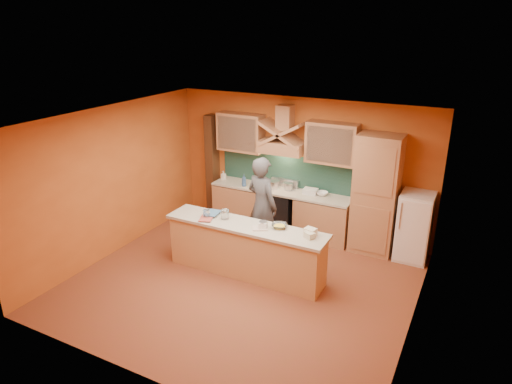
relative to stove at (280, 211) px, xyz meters
The scene contains 36 objects.
floor 2.27m from the stove, 82.23° to the right, with size 5.50×5.00×0.01m, color brown.
ceiling 3.23m from the stove, 82.23° to the right, with size 5.50×5.00×0.01m, color white.
wall_back 1.04m from the stove, 45.00° to the left, with size 5.50×0.02×2.80m, color #BD5E24.
wall_front 4.80m from the stove, 86.35° to the right, with size 5.50×0.02×2.80m, color #BD5E24.
wall_left 3.43m from the stove, 138.08° to the right, with size 0.02×5.00×2.80m, color #BD5E24.
wall_right 3.88m from the stove, 35.80° to the right, with size 0.02×5.00×2.80m, color #BD5E24.
base_cabinet_left 0.95m from the stove, behind, with size 1.10×0.60×0.86m, color #B67C53.
base_cabinet_right 0.95m from the stove, ahead, with size 1.10×0.60×0.86m, color #B67C53.
counter_top 0.45m from the stove, behind, with size 3.00×0.62×0.04m, color #BAB19E.
stove is the anchor object (origin of this frame).
backsplash 0.85m from the stove, 90.00° to the left, with size 3.00×0.03×0.70m, color #1A3A32.
range_hood 1.37m from the stove, 90.00° to the left, with size 0.92×0.50×0.24m, color #B67C53.
hood_chimney 1.96m from the stove, 90.00° to the left, with size 0.30×0.30×0.50m, color #B67C53.
upper_cabinet_left 1.85m from the stove, behind, with size 1.00×0.35×0.80m, color #B67C53.
upper_cabinet_right 1.85m from the stove, ahead, with size 1.00×0.35×0.80m, color #B67C53.
pantry_column 2.07m from the stove, ahead, with size 0.80×0.60×2.30m, color #B67C53.
fridge 2.71m from the stove, ahead, with size 0.58×0.60×1.30m, color white.
trim_column_left 1.89m from the stove, behind, with size 0.20×0.30×2.30m, color #472816.
island_body 1.91m from the stove, 83.99° to the right, with size 2.80×0.55×0.88m, color tan.
island_top 1.97m from the stove, 83.99° to the right, with size 2.90×0.62×0.05m, color #BAB19E.
person 1.12m from the stove, 86.07° to the right, with size 0.69×0.45×1.89m, color #4C4C51.
pot_large 0.56m from the stove, behind, with size 0.25×0.25×0.17m, color silver.
pot_small 0.55m from the stove, 27.09° to the left, with size 0.18×0.18×0.15m, color #BAB9C1.
soap_bottle_a 1.51m from the stove, behind, with size 0.08×0.09×0.19m, color white.
soap_bottle_b 1.00m from the stove, 168.88° to the right, with size 0.10×0.10×0.26m, color #33568C.
bowl_back 1.01m from the stove, ahead, with size 0.23×0.23×0.07m, color white.
dish_rack 0.82m from the stove, ahead, with size 0.28×0.22×0.10m, color silver.
book_lower 2.21m from the stove, 106.80° to the right, with size 0.22×0.30×0.03m, color #AD493D.
book_upper 1.99m from the stove, 109.32° to the right, with size 0.23×0.31×0.02m, color #426A92.
jar_large 1.95m from the stove, 97.28° to the right, with size 0.14×0.14×0.17m, color white.
jar_small 2.11m from the stove, 105.59° to the right, with size 0.12×0.12×0.15m, color silver.
kitchen_scale 2.04m from the stove, 74.32° to the right, with size 0.13×0.13×0.11m, color white.
mixing_bowl 1.98m from the stove, 66.37° to the right, with size 0.26×0.26×0.06m, color silver.
cloth 2.06m from the stove, 75.66° to the right, with size 0.25×0.19×0.02m, color beige.
grocery_bag_a 2.28m from the stove, 53.19° to the right, with size 0.18×0.15×0.12m, color beige.
grocery_bag_b 2.38m from the stove, 54.32° to the right, with size 0.16×0.13×0.10m, color beige.
Camera 1 is at (3.29, -5.90, 4.19)m, focal length 32.00 mm.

